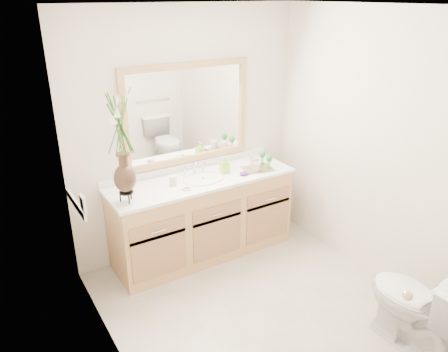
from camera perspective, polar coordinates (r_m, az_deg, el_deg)
floor at (r=3.89m, az=4.98°, el=-16.76°), size 2.60×2.60×0.00m
ceiling at (r=3.00m, az=6.64°, el=21.26°), size 2.40×2.60×0.02m
wall_back at (r=4.30m, az=-4.82°, el=5.51°), size 2.40×0.02×2.40m
wall_front at (r=2.49m, az=24.34°, el=-10.36°), size 2.40×0.02×2.40m
wall_left at (r=2.77m, az=-14.66°, el=-5.44°), size 0.02×2.60×2.40m
wall_right at (r=4.06m, az=19.35°, el=3.22°), size 0.02×2.60×2.40m
vanity at (r=4.38m, az=-2.76°, el=-5.49°), size 1.80×0.55×0.80m
counter at (r=4.20m, az=-2.87°, el=-0.49°), size 1.84×0.57×0.03m
sink at (r=4.20m, az=-2.74°, el=-1.06°), size 0.38×0.34×0.23m
mirror at (r=4.22m, az=-4.78°, el=8.09°), size 1.32×0.04×0.97m
switch_plate at (r=3.53m, az=-17.95°, el=-3.39°), size 0.02×0.12×0.12m
door at (r=2.40m, az=18.92°, el=-16.67°), size 0.80×0.03×2.00m
toilet at (r=3.61m, az=23.76°, el=-15.18°), size 0.42×0.75×0.74m
flower_vase at (r=3.60m, az=-13.36°, el=5.52°), size 0.22×0.22×0.90m
tumbler at (r=4.05m, az=-6.66°, el=-0.57°), size 0.07×0.07×0.09m
soap_dish at (r=3.97m, az=-4.90°, el=-1.60°), size 0.10×0.10×0.03m
soap_bottle at (r=4.29m, az=0.10°, el=1.41°), size 0.08×0.08×0.15m
purple_dish at (r=4.26m, az=2.60°, el=0.34°), size 0.11×0.09×0.03m
tray at (r=4.41m, az=4.39°, el=0.96°), size 0.33×0.26×0.01m
mug_left at (r=4.32m, az=4.20°, el=1.25°), size 0.10×0.09×0.09m
mug_right at (r=4.42m, az=3.94°, el=1.87°), size 0.14×0.14×0.10m
goblet_front at (r=4.37m, az=5.92°, el=2.19°), size 0.06×0.06×0.15m
goblet_back at (r=4.48m, az=5.03°, el=2.72°), size 0.06×0.06×0.14m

